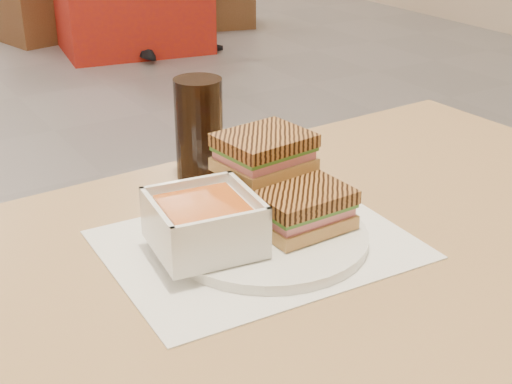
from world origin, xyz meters
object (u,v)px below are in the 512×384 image
cola_glass (199,129)px  bg_chair_1l (35,6)px  main_table (296,325)px  plate (268,237)px  panini_lower (301,207)px  soup_bowl (204,225)px

cola_glass → bg_chair_1l: cola_glass is taller
main_table → cola_glass: bearing=88.8°
plate → panini_lower: 0.06m
panini_lower → cola_glass: 0.25m
main_table → soup_bowl: soup_bowl is taller
panini_lower → main_table: bearing=-128.2°
soup_bowl → panini_lower: bearing=-7.6°
main_table → cola_glass: size_ratio=7.89×
plate → cola_glass: bearing=83.1°
panini_lower → soup_bowl: bearing=172.4°
cola_glass → soup_bowl: bearing=-116.7°
plate → panini_lower: panini_lower is taller
bg_chair_1l → soup_bowl: bearing=-103.3°
main_table → plate: (-0.02, 0.04, 0.12)m
soup_bowl → cola_glass: (0.11, 0.23, 0.03)m
main_table → soup_bowl: size_ratio=8.91×
main_table → bg_chair_1l: bearing=78.2°
panini_lower → cola_glass: cola_glass is taller
panini_lower → bg_chair_1l: panini_lower is taller
main_table → plate: bearing=122.4°
main_table → panini_lower: bearing=51.8°
plate → panini_lower: (0.04, -0.01, 0.03)m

